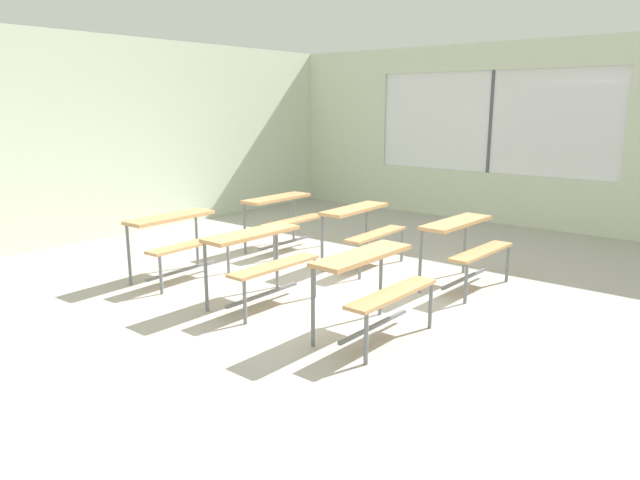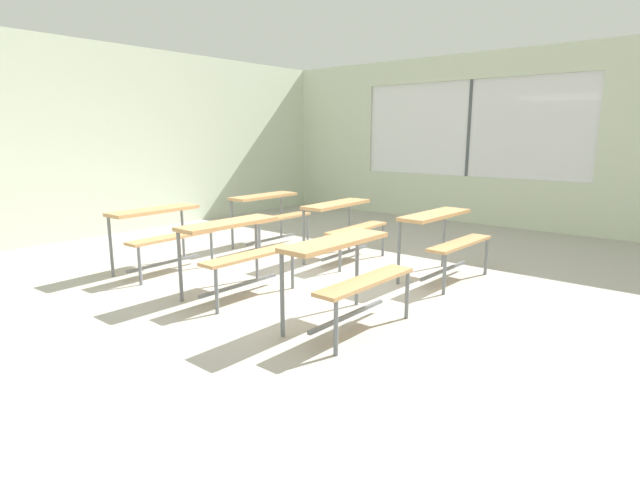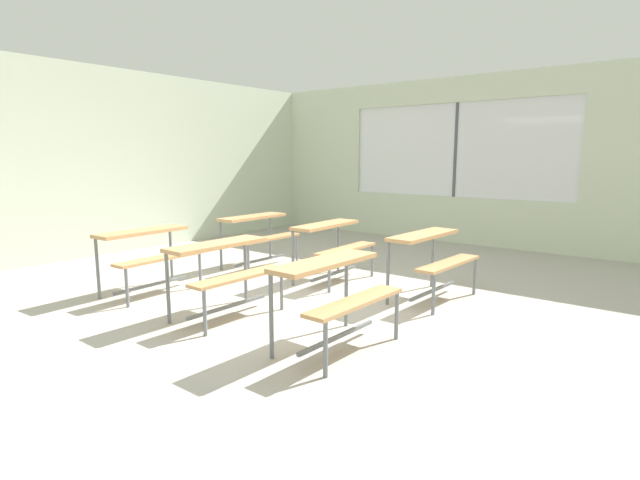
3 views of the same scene
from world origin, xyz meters
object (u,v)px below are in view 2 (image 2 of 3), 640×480
object	(u,v)px
desk_bench_r2c0	(160,224)
desk_bench_r1c0	(236,240)
desk_bench_r1c1	(344,217)
desk_bench_r0c0	(346,262)
desk_bench_r2c1	(269,207)
desk_bench_r0c1	(443,230)

from	to	relation	value
desk_bench_r2c0	desk_bench_r1c0	bearing A→B (deg)	-93.30
desk_bench_r1c0	desk_bench_r2c0	bearing A→B (deg)	89.65
desk_bench_r1c1	desk_bench_r0c0	bearing A→B (deg)	-144.73
desk_bench_r2c1	desk_bench_r1c1	bearing A→B (deg)	-90.34
desk_bench_r1c0	desk_bench_r1c1	bearing A→B (deg)	1.41
desk_bench_r1c0	desk_bench_r2c0	size ratio (longest dim) A/B	0.98
desk_bench_r1c0	desk_bench_r2c1	world-z (taller)	same
desk_bench_r0c0	desk_bench_r2c0	distance (m)	2.74
desk_bench_r1c1	desk_bench_r1c0	bearing A→B (deg)	178.63
desk_bench_r1c1	desk_bench_r2c1	distance (m)	1.35
desk_bench_r0c1	desk_bench_r2c0	bearing A→B (deg)	125.93
desk_bench_r1c1	desk_bench_r0c1	bearing A→B (deg)	-91.58
desk_bench_r0c1	desk_bench_r2c0	xyz separation A→B (m)	(-1.82, 2.71, 0.00)
desk_bench_r1c1	desk_bench_r2c1	world-z (taller)	same
desk_bench_r0c1	desk_bench_r1c0	distance (m)	2.28
desk_bench_r0c0	desk_bench_r0c1	world-z (taller)	same
desk_bench_r0c1	desk_bench_r2c0	size ratio (longest dim) A/B	1.00
desk_bench_r1c0	desk_bench_r1c1	size ratio (longest dim) A/B	0.99
desk_bench_r0c0	desk_bench_r0c1	distance (m)	1.84
desk_bench_r1c1	desk_bench_r2c0	bearing A→B (deg)	141.17
desk_bench_r2c0	desk_bench_r2c1	world-z (taller)	same
desk_bench_r0c0	desk_bench_r1c0	size ratio (longest dim) A/B	1.00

